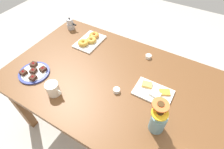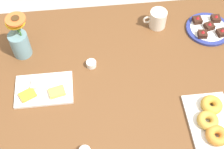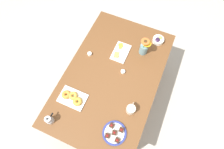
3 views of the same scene
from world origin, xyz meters
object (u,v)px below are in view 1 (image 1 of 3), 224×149
Objects in this scene: coffee_mug at (53,89)px; jam_cup_berry at (117,90)px; moka_pot at (70,24)px; dessert_plate at (34,72)px; croissant_platter at (90,40)px; flower_vase at (158,121)px; dining_table at (112,85)px; cheese_platter at (153,92)px; jam_cup_honey at (148,56)px.

jam_cup_berry is (0.36, 0.23, -0.03)m from coffee_mug.
dessert_plate is at bearing -76.99° from moka_pot.
croissant_platter is 0.55m from dessert_plate.
jam_cup_berry is 0.36m from flower_vase.
cheese_platter reaches higher than dining_table.
coffee_mug is (-0.27, -0.32, 0.13)m from dining_table.
flower_vase is at bearing 9.19° from coffee_mug.
dining_table is 0.78m from moka_pot.
cheese_platter is at bearing -18.90° from croissant_platter.
dessert_plate is at bearing 166.76° from coffee_mug.
moka_pot is at bearing 152.74° from flower_vase.
jam_cup_honey is 0.40× the size of moka_pot.
dining_table is 6.56× the size of flower_vase.
moka_pot reaches higher than dining_table.
cheese_platter is 1.07× the size of flower_vase.
coffee_mug is 0.79m from moka_pot.
moka_pot is (-0.99, 0.33, 0.04)m from cheese_platter.
coffee_mug reaches higher than dessert_plate.
moka_pot is (-0.14, 0.62, 0.04)m from dessert_plate.
flower_vase is 1.23m from moka_pot.
cheese_platter is 0.75m from croissant_platter.
coffee_mug is 0.79m from jam_cup_honey.
flower_vase reaches higher than jam_cup_berry.
dessert_plate reaches higher than croissant_platter.
dining_table is 13.05× the size of coffee_mug.
dessert_plate is (-0.63, -0.17, -0.00)m from jam_cup_berry.
flower_vase is at bearing 3.02° from dessert_plate.
moka_pot is at bearing 161.63° from cheese_platter.
dessert_plate is (-0.14, -0.53, -0.01)m from croissant_platter.
jam_cup_berry is (0.09, -0.09, 0.10)m from dining_table.
coffee_mug is 0.44× the size of croissant_platter.
jam_cup_berry is 0.40× the size of moka_pot.
jam_cup_honey is at bearing 41.37° from dessert_plate.
croissant_platter is (-0.12, 0.59, -0.03)m from coffee_mug.
croissant_platter is 2.35× the size of moka_pot.
coffee_mug is at bearing -122.39° from jam_cup_honey.
croissant_platter is 0.94m from flower_vase.
dining_table is 0.44m from coffee_mug.
croissant_platter is (-0.71, 0.24, 0.01)m from cheese_platter.
cheese_platter is 1.05m from moka_pot.
moka_pot is at bearing 179.02° from jam_cup_honey.
coffee_mug is 2.55× the size of jam_cup_berry.
cheese_platter is 5.42× the size of jam_cup_honey.
moka_pot is (-0.82, 0.01, 0.03)m from jam_cup_honey.
moka_pot is (-0.40, 0.68, 0.00)m from coffee_mug.
cheese_platter is 0.90m from dessert_plate.
cheese_platter is 0.26m from jam_cup_berry.
cheese_platter is at bearing 18.55° from dessert_plate.
moka_pot reaches higher than croissant_platter.
flower_vase is at bearing -30.50° from croissant_platter.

